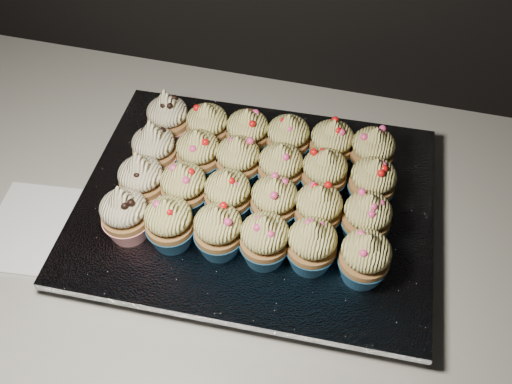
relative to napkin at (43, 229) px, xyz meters
The scene contains 29 objects.
cabinet 0.69m from the napkin, 11.76° to the left, with size 2.40×0.60×0.86m, color black.
worktop 0.50m from the napkin, 11.76° to the left, with size 2.44×0.64×0.04m, color beige.
napkin is the anchor object (origin of this frame).
baking_tray 0.30m from the napkin, 19.50° to the left, with size 0.45×0.34×0.02m, color black.
foil_lining 0.30m from the napkin, 19.50° to the left, with size 0.48×0.38×0.01m, color silver.
cupcake_0 0.15m from the napkin, ahead, with size 0.06×0.06×0.10m.
cupcake_1 0.21m from the napkin, ahead, with size 0.06×0.06×0.08m.
cupcake_2 0.27m from the napkin, ahead, with size 0.06×0.06×0.08m.
cupcake_3 0.32m from the napkin, ahead, with size 0.06×0.06×0.08m.
cupcake_4 0.38m from the napkin, ahead, with size 0.06×0.06×0.08m.
cupcake_5 0.44m from the napkin, ahead, with size 0.06×0.06×0.08m.
cupcake_6 0.16m from the napkin, 24.94° to the left, with size 0.06×0.06×0.10m.
cupcake_7 0.21m from the napkin, 18.70° to the left, with size 0.06×0.06×0.08m.
cupcake_8 0.27m from the napkin, 14.97° to the left, with size 0.06×0.06×0.08m.
cupcake_9 0.33m from the napkin, 12.89° to the left, with size 0.06×0.06×0.08m.
cupcake_10 0.38m from the napkin, 11.16° to the left, with size 0.06×0.06×0.08m.
cupcake_11 0.44m from the napkin, ahead, with size 0.06×0.06×0.08m.
cupcake_12 0.19m from the napkin, 42.96° to the left, with size 0.06×0.06×0.10m.
cupcake_13 0.24m from the napkin, 33.81° to the left, with size 0.06×0.06×0.08m.
cupcake_14 0.29m from the napkin, 27.66° to the left, with size 0.06×0.06×0.08m.
cupcake_15 0.34m from the napkin, 23.06° to the left, with size 0.06×0.06×0.08m.
cupcake_16 0.40m from the napkin, 20.35° to the left, with size 0.06×0.06×0.08m.
cupcake_17 0.46m from the napkin, 17.44° to the left, with size 0.06×0.06×0.08m.
cupcake_18 0.24m from the napkin, 55.63° to the left, with size 0.06×0.06×0.10m.
cupcake_19 0.27m from the napkin, 44.31° to the left, with size 0.06×0.06×0.08m.
cupcake_20 0.32m from the napkin, 36.92° to the left, with size 0.06×0.06×0.08m.
cupcake_21 0.37m from the napkin, 31.69° to the left, with size 0.06×0.06×0.08m.
cupcake_22 0.42m from the napkin, 27.73° to the left, with size 0.06×0.06×0.08m.
cupcake_23 0.47m from the napkin, 24.42° to the left, with size 0.06×0.06×0.08m.
Camera 1 is at (-0.08, 1.21, 1.55)m, focal length 40.00 mm.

